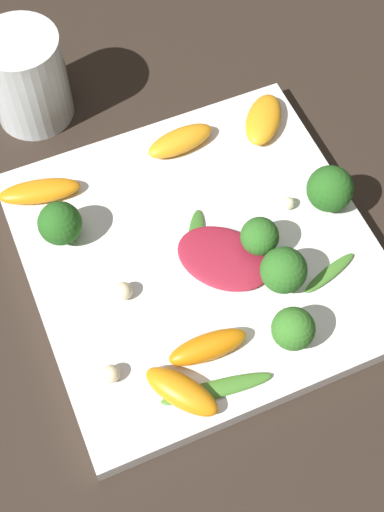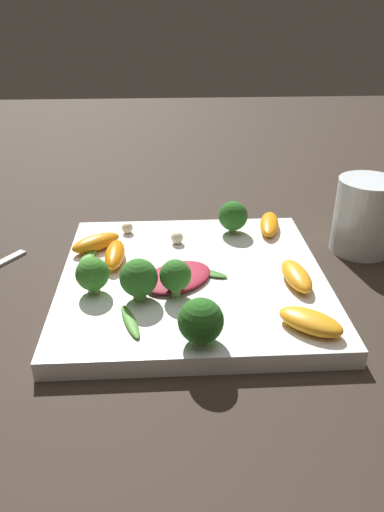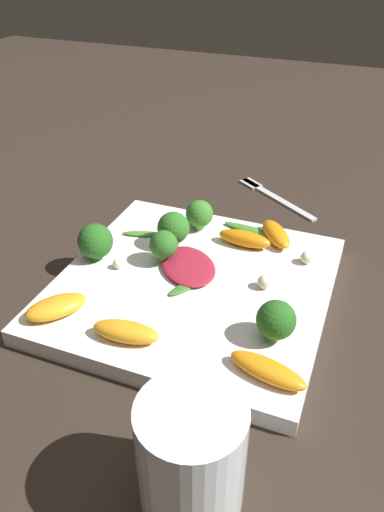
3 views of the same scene
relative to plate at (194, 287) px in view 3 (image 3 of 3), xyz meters
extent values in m
plane|color=#2D231C|center=(0.00, 0.00, -0.01)|extent=(2.40, 2.40, 0.00)
cube|color=white|center=(0.00, 0.00, 0.00)|extent=(0.31, 0.31, 0.02)
cylinder|color=white|center=(-0.23, -0.09, 0.04)|extent=(0.08, 0.08, 0.10)
cube|color=silver|center=(0.27, -0.04, -0.01)|extent=(0.10, 0.14, 0.01)
cube|color=silver|center=(0.31, 0.02, -0.01)|extent=(0.04, 0.04, 0.01)
ellipsoid|color=maroon|center=(0.02, 0.01, 0.01)|extent=(0.11, 0.10, 0.01)
ellipsoid|color=orange|center=(-0.12, 0.03, 0.02)|extent=(0.03, 0.07, 0.02)
ellipsoid|color=orange|center=(-0.11, -0.12, 0.02)|extent=(0.04, 0.08, 0.02)
ellipsoid|color=orange|center=(0.09, -0.03, 0.02)|extent=(0.03, 0.07, 0.02)
ellipsoid|color=orange|center=(0.12, -0.07, 0.02)|extent=(0.07, 0.06, 0.02)
ellipsoid|color=orange|center=(-0.11, 0.12, 0.02)|extent=(0.07, 0.07, 0.02)
cylinder|color=#84AD5B|center=(0.02, 0.05, 0.02)|extent=(0.01, 0.01, 0.02)
sphere|color=#2D6B23|center=(0.02, 0.05, 0.04)|extent=(0.03, 0.03, 0.03)
cylinder|color=#84AD5B|center=(0.00, 0.13, 0.02)|extent=(0.01, 0.01, 0.01)
sphere|color=#26601E|center=(0.00, 0.13, 0.03)|extent=(0.04, 0.04, 0.04)
cylinder|color=#84AD5B|center=(0.11, 0.04, 0.02)|extent=(0.01, 0.01, 0.01)
sphere|color=#387A28|center=(0.11, 0.04, 0.03)|extent=(0.04, 0.04, 0.04)
cylinder|color=#84AD5B|center=(-0.06, -0.11, 0.02)|extent=(0.01, 0.01, 0.01)
sphere|color=#26601E|center=(-0.06, -0.11, 0.03)|extent=(0.04, 0.04, 0.04)
cylinder|color=#84AD5B|center=(0.06, 0.05, 0.02)|extent=(0.01, 0.01, 0.02)
sphere|color=#2D6B23|center=(0.06, 0.05, 0.04)|extent=(0.04, 0.04, 0.04)
ellipsoid|color=#47842D|center=(0.07, 0.10, 0.01)|extent=(0.03, 0.06, 0.00)
ellipsoid|color=#47842D|center=(0.13, -0.04, 0.01)|extent=(0.03, 0.10, 0.01)
ellipsoid|color=#3D7528|center=(-0.01, 0.00, 0.01)|extent=(0.07, 0.04, 0.00)
sphere|color=beige|center=(-0.01, 0.09, 0.02)|extent=(0.01, 0.01, 0.01)
sphere|color=beige|center=(0.02, -0.08, 0.02)|extent=(0.02, 0.02, 0.02)
sphere|color=beige|center=(0.08, -0.12, 0.02)|extent=(0.02, 0.02, 0.02)
camera|label=1|loc=(0.29, -0.13, 0.58)|focal=50.00mm
camera|label=2|loc=(0.03, 0.51, 0.31)|focal=35.00mm
camera|label=3|loc=(-0.44, -0.17, 0.37)|focal=35.00mm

